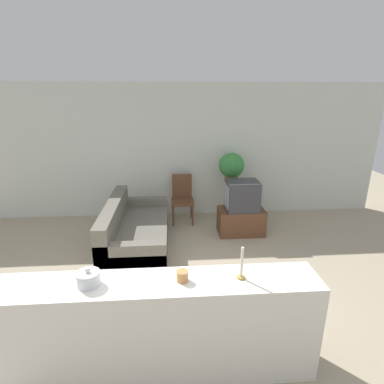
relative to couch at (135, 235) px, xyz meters
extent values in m
plane|color=tan|center=(0.48, -1.79, -0.30)|extent=(14.00, 14.00, 0.00)
cube|color=silver|center=(0.48, 1.64, 1.05)|extent=(9.00, 0.06, 2.70)
cube|color=#605B51|center=(0.05, 0.00, -0.07)|extent=(0.94, 1.98, 0.46)
cube|color=#605B51|center=(-0.32, 0.00, 0.36)|extent=(0.20, 1.98, 0.38)
cube|color=#605B51|center=(0.05, -0.91, 0.01)|extent=(0.94, 0.16, 0.62)
cube|color=#605B51|center=(0.05, 0.91, 0.01)|extent=(0.94, 0.16, 0.62)
cube|color=brown|center=(1.87, 0.56, -0.06)|extent=(0.83, 0.48, 0.47)
cube|color=#333338|center=(1.87, 0.56, 0.44)|extent=(0.56, 0.46, 0.53)
cube|color=#939EB2|center=(1.58, 0.56, 0.44)|extent=(0.02, 0.38, 0.42)
cube|color=brown|center=(0.81, 1.14, 0.13)|extent=(0.44, 0.44, 0.04)
cube|color=brown|center=(0.81, 1.35, 0.40)|extent=(0.40, 0.04, 0.50)
cylinder|color=brown|center=(0.62, 0.95, -0.09)|extent=(0.04, 0.04, 0.41)
cylinder|color=brown|center=(1.00, 0.95, -0.09)|extent=(0.04, 0.04, 0.41)
cylinder|color=brown|center=(0.62, 1.33, -0.09)|extent=(0.04, 0.04, 0.41)
cylinder|color=brown|center=(1.00, 1.33, -0.09)|extent=(0.04, 0.04, 0.41)
cylinder|color=brown|center=(1.80, 1.27, 0.08)|extent=(0.13, 0.13, 0.75)
cylinder|color=#8E5B3D|center=(1.80, 1.27, 0.53)|extent=(0.27, 0.27, 0.17)
sphere|color=#38843D|center=(1.80, 1.27, 0.83)|extent=(0.50, 0.50, 0.50)
cube|color=white|center=(0.48, -2.28, 0.18)|extent=(2.77, 0.44, 0.96)
cylinder|color=silver|center=(-0.09, -2.28, 0.72)|extent=(0.19, 0.19, 0.12)
sphere|color=silver|center=(-0.09, -2.28, 0.80)|extent=(0.04, 0.04, 0.04)
cylinder|color=#C6844C|center=(0.68, -2.28, 0.71)|extent=(0.10, 0.10, 0.09)
cylinder|color=#B7933D|center=(1.18, -2.28, 0.67)|extent=(0.07, 0.07, 0.02)
cylinder|color=beige|center=(1.18, -2.28, 0.82)|extent=(0.02, 0.02, 0.27)
camera|label=1|loc=(0.60, -4.45, 2.15)|focal=28.00mm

